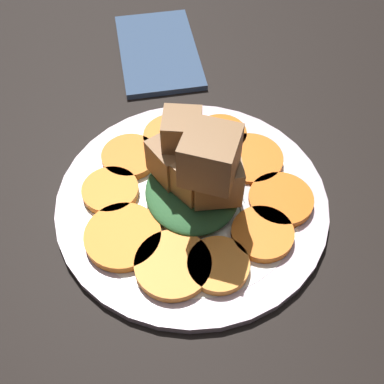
# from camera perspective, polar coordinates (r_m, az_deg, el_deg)

# --- Properties ---
(table_slab) EXTENTS (1.20, 1.20, 0.02)m
(table_slab) POSITION_cam_1_polar(r_m,az_deg,el_deg) (0.52, 0.00, -2.05)
(table_slab) COLOR black
(table_slab) RESTS_ON ground
(plate) EXTENTS (0.29, 0.29, 0.01)m
(plate) POSITION_cam_1_polar(r_m,az_deg,el_deg) (0.51, 0.00, -1.07)
(plate) COLOR silver
(plate) RESTS_ON table_slab
(carrot_slice_0) EXTENTS (0.07, 0.07, 0.01)m
(carrot_slice_0) POSITION_cam_1_polar(r_m,az_deg,el_deg) (0.46, -2.27, -8.61)
(carrot_slice_0) COLOR orange
(carrot_slice_0) RESTS_ON plate
(carrot_slice_1) EXTENTS (0.06, 0.06, 0.01)m
(carrot_slice_1) POSITION_cam_1_polar(r_m,az_deg,el_deg) (0.46, 3.14, -8.63)
(carrot_slice_1) COLOR orange
(carrot_slice_1) RESTS_ON plate
(carrot_slice_2) EXTENTS (0.06, 0.06, 0.01)m
(carrot_slice_2) POSITION_cam_1_polar(r_m,az_deg,el_deg) (0.48, 8.34, -4.91)
(carrot_slice_2) COLOR orange
(carrot_slice_2) RESTS_ON plate
(carrot_slice_3) EXTENTS (0.07, 0.07, 0.01)m
(carrot_slice_3) POSITION_cam_1_polar(r_m,az_deg,el_deg) (0.51, 10.47, -0.90)
(carrot_slice_3) COLOR orange
(carrot_slice_3) RESTS_ON plate
(carrot_slice_4) EXTENTS (0.07, 0.07, 0.01)m
(carrot_slice_4) POSITION_cam_1_polar(r_m,az_deg,el_deg) (0.54, 6.97, 3.88)
(carrot_slice_4) COLOR orange
(carrot_slice_4) RESTS_ON plate
(carrot_slice_5) EXTENTS (0.06, 0.06, 0.01)m
(carrot_slice_5) POSITION_cam_1_polar(r_m,az_deg,el_deg) (0.56, 3.45, 6.80)
(carrot_slice_5) COLOR #D45E12
(carrot_slice_5) RESTS_ON plate
(carrot_slice_6) EXTENTS (0.07, 0.07, 0.01)m
(carrot_slice_6) POSITION_cam_1_polar(r_m,az_deg,el_deg) (0.56, -2.22, 6.50)
(carrot_slice_6) COLOR orange
(carrot_slice_6) RESTS_ON plate
(carrot_slice_7) EXTENTS (0.06, 0.06, 0.01)m
(carrot_slice_7) POSITION_cam_1_polar(r_m,az_deg,el_deg) (0.54, -7.40, 4.18)
(carrot_slice_7) COLOR orange
(carrot_slice_7) RESTS_ON plate
(carrot_slice_8) EXTENTS (0.06, 0.06, 0.01)m
(carrot_slice_8) POSITION_cam_1_polar(r_m,az_deg,el_deg) (0.51, -9.65, 0.15)
(carrot_slice_8) COLOR orange
(carrot_slice_8) RESTS_ON plate
(carrot_slice_9) EXTENTS (0.08, 0.08, 0.01)m
(carrot_slice_9) POSITION_cam_1_polar(r_m,az_deg,el_deg) (0.48, -8.20, -5.23)
(carrot_slice_9) COLOR orange
(carrot_slice_9) RESTS_ON plate
(center_pile) EXTENTS (0.11, 0.10, 0.12)m
(center_pile) POSITION_cam_1_polar(r_m,az_deg,el_deg) (0.47, 0.51, 2.32)
(center_pile) COLOR #2D6033
(center_pile) RESTS_ON plate
(fork) EXTENTS (0.19, 0.02, 0.00)m
(fork) POSITION_cam_1_polar(r_m,az_deg,el_deg) (0.52, 6.17, 0.86)
(fork) COLOR #B2B2B7
(fork) RESTS_ON plate
(napkin) EXTENTS (0.17, 0.10, 0.01)m
(napkin) POSITION_cam_1_polar(r_m,az_deg,el_deg) (0.70, -4.42, 16.27)
(napkin) COLOR #334766
(napkin) RESTS_ON table_slab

